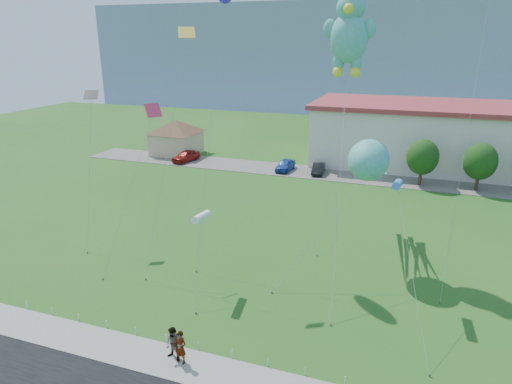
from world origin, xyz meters
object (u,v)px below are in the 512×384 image
parked_car_blue (285,165)px  octopus_kite (370,166)px  pavilion (176,134)px  parked_car_black (318,168)px  teddy_bear_kite (349,32)px  parked_car_red (186,156)px  pedestrian_right (173,344)px  pedestrian_left (181,347)px

parked_car_blue → octopus_kite: octopus_kite is taller
pavilion → parked_car_black: (21.90, -3.30, -2.32)m
parked_car_black → teddy_bear_kite: 25.91m
pavilion → parked_car_red: pavilion is taller
pavilion → parked_car_blue: pavilion is taller
pedestrian_right → parked_car_red: bearing=130.0°
pavilion → parked_car_black: size_ratio=2.34×
parked_car_black → parked_car_red: bearing=174.9°
parked_car_blue → octopus_kite: (12.44, -21.14, 6.51)m
pedestrian_left → octopus_kite: octopus_kite is taller
pedestrian_left → teddy_bear_kite: bearing=80.3°
pedestrian_left → octopus_kite: (7.35, 16.17, 6.26)m
parked_car_blue → octopus_kite: 25.38m
parked_car_black → teddy_bear_kite: bearing=-79.4°
pedestrian_left → octopus_kite: size_ratio=0.14×
parked_car_blue → parked_car_black: (4.31, 0.03, -0.06)m
pavilion → pedestrian_left: 46.58m
parked_car_blue → parked_car_red: bearing=-175.4°
pedestrian_left → parked_car_blue: size_ratio=0.44×
parked_car_black → teddy_bear_kite: teddy_bear_kite is taller
parked_car_blue → pedestrian_left: bearing=-78.5°
pedestrian_right → parked_car_black: size_ratio=0.48×
teddy_bear_kite → parked_car_red: bearing=141.5°
pedestrian_right → parked_car_black: 37.22m
pavilion → parked_car_red: (3.38, -3.54, -2.20)m
parked_car_blue → teddy_bear_kite: size_ratio=0.21×
parked_car_blue → parked_car_black: parked_car_blue is taller
pavilion → teddy_bear_kite: 38.40m
parked_car_red → octopus_kite: (26.65, -20.93, 6.47)m
pedestrian_left → pedestrian_right: pedestrian_right is taller
pedestrian_left → parked_car_black: pedestrian_left is taller
octopus_kite → parked_car_blue: bearing=120.5°
pedestrian_right → pavilion: bearing=131.8°
pedestrian_right → parked_car_blue: size_ratio=0.45×
pavilion → pedestrian_left: bearing=-60.8°
pedestrian_left → parked_car_blue: 37.65m
parked_car_blue → teddy_bear_kite: teddy_bear_kite is taller
parked_car_red → teddy_bear_kite: (24.29, -19.32, 15.86)m
octopus_kite → parked_car_red: bearing=141.9°
octopus_kite → teddy_bear_kite: 9.82m
parked_car_red → teddy_bear_kite: 34.85m
parked_car_black → teddy_bear_kite: size_ratio=0.20×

